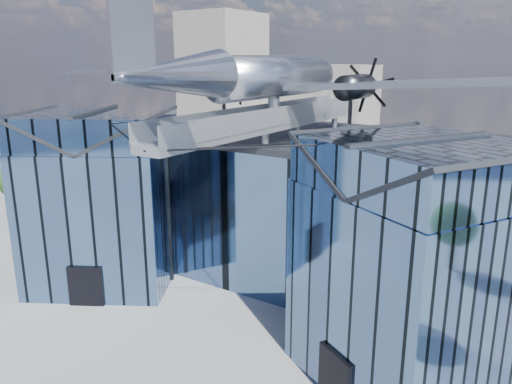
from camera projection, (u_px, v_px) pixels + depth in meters
The scene contains 4 objects.
ground_plane at pixel (238, 312), 30.63m from camera, with size 120.00×120.00×0.00m, color gray.
museum at pixel (287, 203), 33.87m from camera, with size 32.88×24.50×17.60m.
bg_towers at pixel (460, 96), 67.97m from camera, with size 77.00×24.50×26.00m.
tree_side_w at pixel (18, 180), 47.16m from camera, with size 4.44×4.44×5.77m.
Camera 1 is at (16.12, -22.49, 15.11)m, focal length 35.00 mm.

